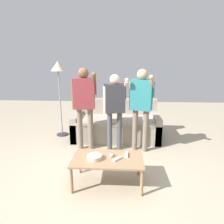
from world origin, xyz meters
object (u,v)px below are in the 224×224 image
coffee_table (108,161)px  player_center (115,104)px  game_remote_nunchuk (112,155)px  game_remote_wand_near (127,155)px  couch (116,125)px  floor_lamp (58,72)px  player_right (141,101)px  game_remote_wand_far (117,159)px  snack_bowl (95,157)px  player_left (84,100)px

coffee_table → player_center: player_center is taller
game_remote_nunchuk → game_remote_wand_near: 0.22m
couch → floor_lamp: 1.81m
player_right → game_remote_wand_near: (-0.29, -1.05, -0.60)m
floor_lamp → game_remote_wand_far: (1.42, -1.94, -1.10)m
player_right → coffee_table: bearing=-116.1°
game_remote_wand_near → game_remote_wand_far: bearing=-133.3°
game_remote_wand_near → game_remote_wand_far: same height
player_right → game_remote_wand_far: (-0.42, -1.19, -0.60)m
player_center → game_remote_wand_far: player_center is taller
player_center → game_remote_wand_far: (0.09, -1.17, -0.54)m
floor_lamp → game_remote_wand_far: floor_lamp is taller
player_center → snack_bowl: bearing=-101.2°
player_right → game_remote_wand_far: bearing=-109.3°
player_right → game_remote_wand_near: 1.24m
player_right → floor_lamp: bearing=157.8°
coffee_table → game_remote_nunchuk: bearing=43.9°
coffee_table → player_center: (0.05, 1.12, 0.60)m
couch → player_center: player_center is taller
game_remote_wand_near → couch: bearing=97.0°
coffee_table → game_remote_wand_near: game_remote_wand_near is taller
game_remote_wand_near → game_remote_wand_far: (-0.13, -0.14, -0.00)m
couch → snack_bowl: couch is taller
coffee_table → player_left: player_left is taller
couch → player_left: size_ratio=1.19×
couch → coffee_table: couch is taller
snack_bowl → game_remote_nunchuk: (0.23, 0.09, -0.01)m
snack_bowl → floor_lamp: bearing=119.6°
snack_bowl → player_left: (-0.36, 1.18, 0.60)m
floor_lamp → snack_bowl: bearing=-60.4°
couch → game_remote_wand_far: 1.88m
couch → player_left: 1.17m
coffee_table → game_remote_wand_far: bearing=-19.5°
floor_lamp → player_right: bearing=-22.2°
snack_bowl → player_center: player_center is taller
coffee_table → game_remote_wand_near: size_ratio=6.54×
coffee_table → game_remote_wand_far: size_ratio=7.23×
floor_lamp → game_remote_wand_far: size_ratio=12.70×
game_remote_wand_near → floor_lamp: bearing=130.7°
couch → game_remote_wand_far: size_ratio=14.08×
player_center → coffee_table: bearing=-92.5°
snack_bowl → game_remote_wand_far: size_ratio=1.49×
game_remote_nunchuk → floor_lamp: size_ratio=0.05×
game_remote_wand_far → couch: bearing=92.6°
couch → coffee_table: bearing=-91.8°
game_remote_nunchuk → player_center: 1.20m
floor_lamp → player_right: size_ratio=1.09×
couch → game_remote_nunchuk: 1.78m
game_remote_wand_far → player_left: bearing=119.9°
game_remote_nunchuk → game_remote_wand_far: (0.09, -0.10, -0.01)m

